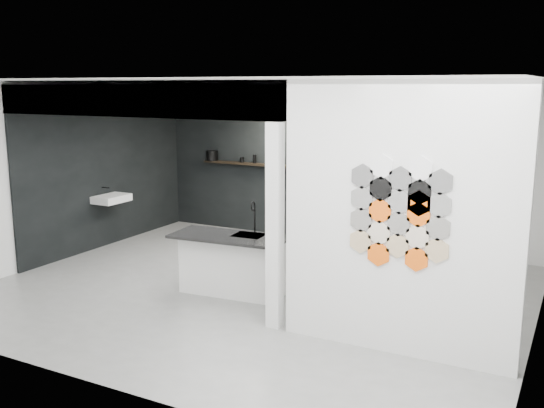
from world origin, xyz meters
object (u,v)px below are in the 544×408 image
at_px(kitchen_island, 232,263).
at_px(stockpot, 212,155).
at_px(partition_panel, 399,221).
at_px(wall_basin, 112,199).
at_px(bottle_dark, 255,159).
at_px(kettle, 339,164).
at_px(glass_vase, 344,165).
at_px(glass_bowl, 344,166).
at_px(utensil_cup, 242,160).

xyz_separation_m(kitchen_island, stockpot, (-2.35, 3.12, 1.00)).
height_order(partition_panel, wall_basin, partition_panel).
bearing_deg(bottle_dark, wall_basin, -128.25).
xyz_separation_m(partition_panel, stockpot, (-4.78, 3.87, 0.01)).
bearing_deg(wall_basin, kettle, 32.08).
relative_size(glass_vase, bottle_dark, 0.88).
xyz_separation_m(partition_panel, glass_bowl, (-2.08, 3.87, -0.03)).
height_order(kitchen_island, stockpot, stockpot).
relative_size(wall_basin, bottle_dark, 3.74).
bearing_deg(utensil_cup, stockpot, 180.00).
distance_m(glass_bowl, utensil_cup, 2.04).
xyz_separation_m(partition_panel, utensil_cup, (-4.11, 3.87, -0.03)).
bearing_deg(glass_vase, kitchen_island, -96.44).
bearing_deg(glass_vase, wall_basin, -148.65).
bearing_deg(stockpot, wall_basin, -108.48).
distance_m(partition_panel, wall_basin, 5.78).
distance_m(kitchen_island, utensil_cup, 3.67).
bearing_deg(partition_panel, kitchen_island, 163.03).
xyz_separation_m(kettle, glass_bowl, (0.10, 0.00, -0.03)).
relative_size(glass_bowl, glass_vase, 0.99).
height_order(stockpot, glass_bowl, stockpot).
bearing_deg(glass_bowl, bottle_dark, 180.00).
xyz_separation_m(kitchen_island, glass_bowl, (0.35, 3.12, 0.95)).
relative_size(kettle, glass_vase, 1.37).
bearing_deg(partition_panel, wall_basin, 161.77).
bearing_deg(partition_panel, glass_vase, 118.23).
bearing_deg(glass_bowl, kettle, 180.00).
bearing_deg(stockpot, partition_panel, -38.99).
height_order(kitchen_island, kettle, kettle).
xyz_separation_m(stockpot, bottle_dark, (0.94, 0.00, -0.01)).
bearing_deg(glass_vase, bottle_dark, 180.00).
height_order(wall_basin, stockpot, stockpot).
bearing_deg(stockpot, glass_bowl, 0.00).
relative_size(partition_panel, kitchen_island, 1.76).
xyz_separation_m(bottle_dark, utensil_cup, (-0.28, 0.00, -0.03)).
relative_size(stockpot, glass_vase, 1.64).
height_order(kettle, glass_bowl, kettle).
bearing_deg(partition_panel, stockpot, 141.01).
relative_size(kettle, glass_bowl, 1.39).
bearing_deg(kitchen_island, wall_basin, 156.01).
bearing_deg(partition_panel, utensil_cup, 136.77).
bearing_deg(partition_panel, kettle, 119.32).
bearing_deg(wall_basin, bottle_dark, 51.75).
relative_size(partition_panel, wall_basin, 4.67).
bearing_deg(kitchen_island, stockpot, 122.16).
bearing_deg(utensil_cup, kitchen_island, -61.67).
relative_size(wall_basin, kettle, 3.11).
xyz_separation_m(kettle, bottle_dark, (-1.67, 0.00, -0.00)).
bearing_deg(kettle, kitchen_island, -96.82).
relative_size(kitchen_island, kettle, 8.23).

